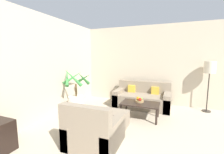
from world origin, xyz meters
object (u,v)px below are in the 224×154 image
orange_fruit (138,98)px  armchair (94,131)px  sofa_loveseat (142,99)px  fruit_bowl (139,101)px  coffee_table (140,105)px  ottoman (114,119)px  apple_green (141,99)px  apple_red (140,99)px  potted_palm (76,98)px  floor_lamp (210,70)px

orange_fruit → armchair: size_ratio=0.10×
sofa_loveseat → fruit_bowl: (0.09, -0.86, 0.17)m
sofa_loveseat → armchair: (-0.42, -2.50, 0.00)m
coffee_table → ottoman: size_ratio=1.56×
sofa_loveseat → ottoman: size_ratio=2.77×
apple_green → orange_fruit: orange_fruit is taller
apple_red → orange_fruit: 0.11m
fruit_bowl → apple_green: bearing=52.4°
potted_palm → orange_fruit: (1.79, 0.30, 0.09)m
floor_lamp → sofa_loveseat: bearing=-171.6°
apple_red → apple_green: apple_red is taller
orange_fruit → armchair: bearing=-105.5°
sofa_loveseat → apple_red: 0.95m
floor_lamp → fruit_bowl: size_ratio=6.56×
ottoman → potted_palm: bearing=160.7°
potted_palm → apple_red: size_ratio=16.04×
sofa_loveseat → coffee_table: size_ratio=1.78×
apple_green → armchair: bearing=-108.0°
potted_palm → armchair: size_ratio=1.45×
potted_palm → sofa_loveseat: potted_palm is taller
sofa_loveseat → coffee_table: (0.12, -0.94, 0.09)m
coffee_table → ottoman: coffee_table is taller
fruit_bowl → ottoman: (-0.44, -0.76, -0.26)m
potted_palm → apple_green: 1.91m
fruit_bowl → ottoman: size_ratio=0.36×
potted_palm → apple_red: 1.88m
floor_lamp → apple_red: floor_lamp is taller
potted_palm → sofa_loveseat: 2.09m
sofa_loveseat → apple_red: bearing=-83.1°
coffee_table → orange_fruit: (-0.08, 0.11, 0.15)m
potted_palm → coffee_table: (1.87, 0.19, -0.06)m
sofa_loveseat → fruit_bowl: bearing=-84.3°
orange_fruit → armchair: armchair is taller
coffee_table → ottoman: (-0.47, -0.68, -0.18)m
apple_red → apple_green: bearing=80.8°
armchair → orange_fruit: bearing=74.5°
floor_lamp → ottoman: 3.13m
apple_red → apple_green: 0.10m
potted_palm → orange_fruit: 1.82m
apple_green → armchair: armchair is taller
floor_lamp → ottoman: (-2.24, -1.90, -1.08)m
floor_lamp → apple_green: size_ratio=20.58×
orange_fruit → apple_green: bearing=14.0°
potted_palm → apple_green: bearing=9.6°
floor_lamp → orange_fruit: (-1.85, -1.11, -0.75)m
potted_palm → apple_green: size_ratio=18.02×
sofa_loveseat → apple_red: size_ratio=21.31×
apple_red → orange_fruit: bearing=131.1°
coffee_table → orange_fruit: 0.20m
potted_palm → orange_fruit: bearing=9.4°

